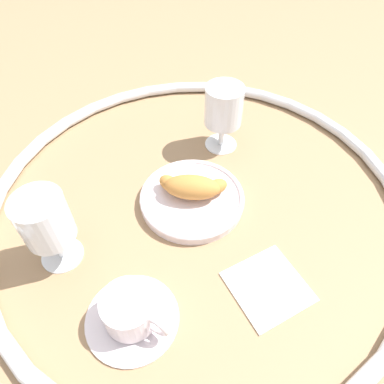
% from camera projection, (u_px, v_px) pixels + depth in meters
% --- Properties ---
extents(ground_plane, '(2.20, 2.20, 0.00)m').
position_uv_depth(ground_plane, '(197.00, 203.00, 0.66)').
color(ground_plane, '#997551').
extents(table_chrome_rim, '(0.76, 0.76, 0.02)m').
position_uv_depth(table_chrome_rim, '(197.00, 198.00, 0.65)').
color(table_chrome_rim, silver).
rests_on(table_chrome_rim, ground_plane).
extents(pastry_plate, '(0.19, 0.19, 0.02)m').
position_uv_depth(pastry_plate, '(192.00, 199.00, 0.65)').
color(pastry_plate, silver).
rests_on(pastry_plate, ground_plane).
extents(croissant_large, '(0.14, 0.06, 0.04)m').
position_uv_depth(croissant_large, '(192.00, 187.00, 0.63)').
color(croissant_large, '#BC7A38').
rests_on(croissant_large, pastry_plate).
extents(coffee_cup_near, '(0.14, 0.14, 0.06)m').
position_uv_depth(coffee_cup_near, '(131.00, 312.00, 0.49)').
color(coffee_cup_near, silver).
rests_on(coffee_cup_near, ground_plane).
extents(juice_glass_left, '(0.08, 0.08, 0.14)m').
position_uv_depth(juice_glass_left, '(224.00, 108.00, 0.69)').
color(juice_glass_left, white).
rests_on(juice_glass_left, ground_plane).
extents(juice_glass_right, '(0.08, 0.08, 0.14)m').
position_uv_depth(juice_glass_right, '(46.00, 223.00, 0.51)').
color(juice_glass_right, white).
rests_on(juice_glass_right, ground_plane).
extents(folded_napkin, '(0.15, 0.15, 0.01)m').
position_uv_depth(folded_napkin, '(268.00, 286.00, 0.54)').
color(folded_napkin, silver).
rests_on(folded_napkin, ground_plane).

